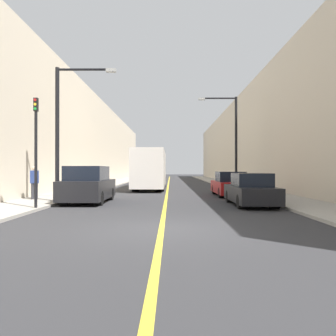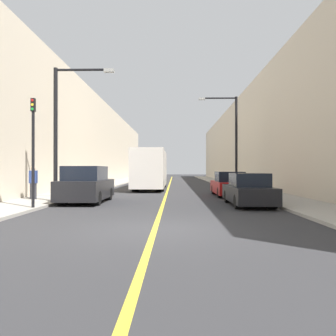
% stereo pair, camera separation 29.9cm
% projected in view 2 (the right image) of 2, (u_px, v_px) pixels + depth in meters
% --- Properties ---
extents(ground_plane, '(200.00, 200.00, 0.00)m').
position_uv_depth(ground_plane, '(155.00, 229.00, 9.23)').
color(ground_plane, '#2D2D30').
extents(sidewalk_left, '(2.73, 72.00, 0.12)m').
position_uv_depth(sidewalk_left, '(116.00, 183.00, 39.35)').
color(sidewalk_left, '#9E998E').
rests_on(sidewalk_left, ground).
extents(sidewalk_right, '(2.73, 72.00, 0.12)m').
position_uv_depth(sidewalk_right, '(224.00, 183.00, 39.10)').
color(sidewalk_right, '#9E998E').
rests_on(sidewalk_right, ground).
extents(building_row_left, '(4.00, 72.00, 9.82)m').
position_uv_depth(building_row_left, '(89.00, 143.00, 39.44)').
color(building_row_left, beige).
rests_on(building_row_left, ground).
extents(building_row_right, '(4.00, 72.00, 9.93)m').
position_uv_depth(building_row_right, '(252.00, 142.00, 39.05)').
color(building_row_right, beige).
rests_on(building_row_right, ground).
extents(road_center_line, '(0.16, 72.00, 0.01)m').
position_uv_depth(road_center_line, '(170.00, 183.00, 39.23)').
color(road_center_line, gold).
rests_on(road_center_line, ground).
extents(bus, '(2.43, 10.09, 3.25)m').
position_uv_depth(bus, '(151.00, 169.00, 27.99)').
color(bus, silver).
rests_on(bus, ground).
extents(parked_suv_left, '(2.02, 4.43, 1.85)m').
position_uv_depth(parked_suv_left, '(86.00, 186.00, 16.64)').
color(parked_suv_left, black).
rests_on(parked_suv_left, ground).
extents(car_right_near, '(1.77, 4.39, 1.51)m').
position_uv_depth(car_right_near, '(248.00, 191.00, 15.27)').
color(car_right_near, black).
rests_on(car_right_near, ground).
extents(car_right_mid, '(1.81, 4.73, 1.54)m').
position_uv_depth(car_right_mid, '(229.00, 185.00, 20.74)').
color(car_right_mid, maroon).
rests_on(car_right_mid, ground).
extents(street_lamp_left, '(3.03, 0.24, 6.64)m').
position_uv_depth(street_lamp_left, '(62.00, 123.00, 16.31)').
color(street_lamp_left, black).
rests_on(street_lamp_left, sidewalk_left).
extents(street_lamp_right, '(3.03, 0.24, 7.24)m').
position_uv_depth(street_lamp_right, '(232.00, 136.00, 25.51)').
color(street_lamp_right, black).
rests_on(street_lamp_right, sidewalk_right).
extents(traffic_light, '(0.16, 0.18, 4.51)m').
position_uv_depth(traffic_light, '(33.00, 148.00, 13.50)').
color(traffic_light, black).
rests_on(traffic_light, sidewalk_left).
extents(pedestrian, '(0.39, 0.25, 1.76)m').
position_uv_depth(pedestrian, '(33.00, 182.00, 17.22)').
color(pedestrian, '#2D2D33').
rests_on(pedestrian, sidewalk_left).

